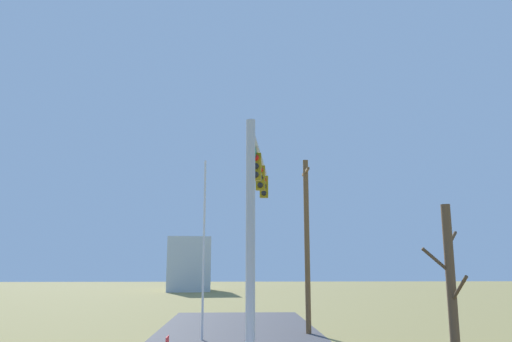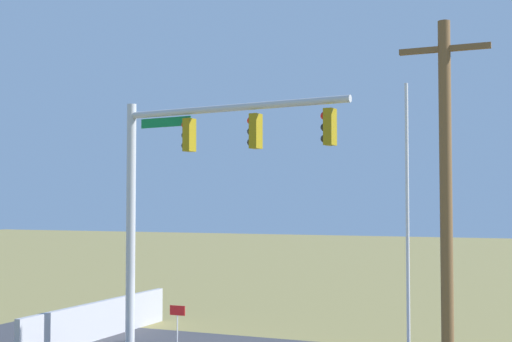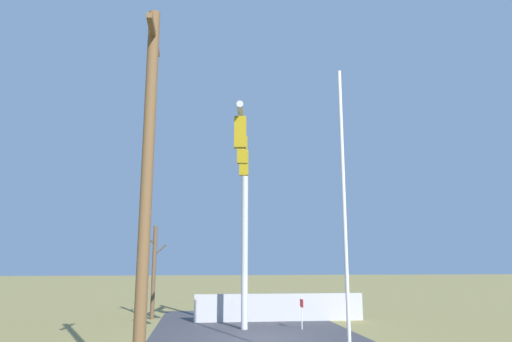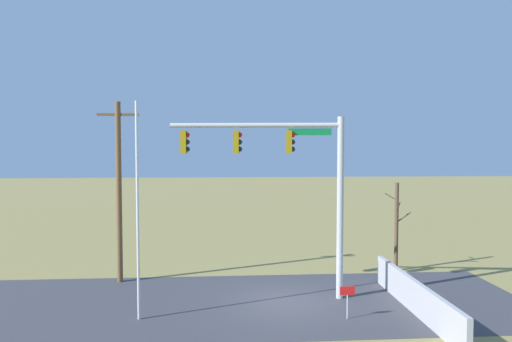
# 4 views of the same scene
# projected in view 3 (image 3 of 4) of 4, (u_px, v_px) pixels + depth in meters

# --- Properties ---
(ground_plane) EXTENTS (160.00, 160.00, 0.00)m
(ground_plane) POSITION_uv_depth(u_px,v_px,m) (259.00, 339.00, 16.59)
(ground_plane) COLOR olive
(sidewalk_corner) EXTENTS (6.00, 6.00, 0.01)m
(sidewalk_corner) POSITION_uv_depth(u_px,v_px,m) (242.00, 326.00, 19.87)
(sidewalk_corner) COLOR #B7B5AD
(sidewalk_corner) RESTS_ON ground_plane
(retaining_fence) EXTENTS (0.20, 8.06, 1.27)m
(retaining_fence) POSITION_uv_depth(u_px,v_px,m) (280.00, 307.00, 21.63)
(retaining_fence) COLOR #A8A8AD
(retaining_fence) RESTS_ON ground_plane
(signal_mast) EXTENTS (7.25, 1.11, 7.63)m
(signal_mast) POSITION_uv_depth(u_px,v_px,m) (244.00, 193.00, 17.96)
(signal_mast) COLOR #B2B5BA
(signal_mast) RESTS_ON ground_plane
(flagpole) EXTENTS (0.10, 0.10, 8.05)m
(flagpole) POSITION_uv_depth(u_px,v_px,m) (344.00, 213.00, 12.11)
(flagpole) COLOR silver
(flagpole) RESTS_ON ground_plane
(utility_pole) EXTENTS (1.90, 0.26, 8.48)m
(utility_pole) POSITION_uv_depth(u_px,v_px,m) (147.00, 184.00, 9.89)
(utility_pole) COLOR brown
(utility_pole) RESTS_ON ground_plane
(bare_tree) EXTENTS (1.27, 1.02, 4.55)m
(bare_tree) POSITION_uv_depth(u_px,v_px,m) (154.00, 270.00, 22.76)
(bare_tree) COLOR brown
(bare_tree) RESTS_ON ground_plane
(open_sign) EXTENTS (0.56, 0.04, 1.22)m
(open_sign) POSITION_uv_depth(u_px,v_px,m) (302.00, 307.00, 19.06)
(open_sign) COLOR silver
(open_sign) RESTS_ON ground_plane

